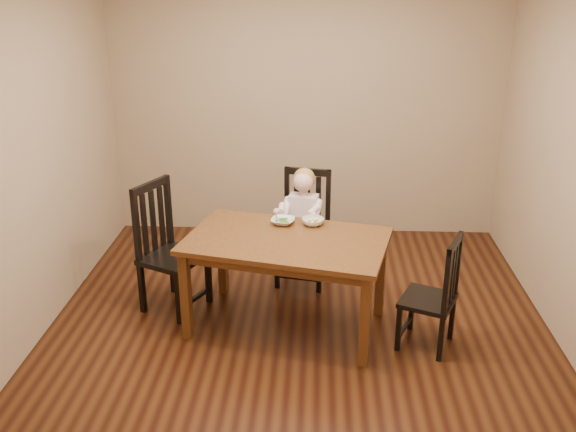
{
  "coord_description": "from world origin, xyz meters",
  "views": [
    {
      "loc": [
        0.13,
        -4.51,
        2.71
      ],
      "look_at": [
        -0.1,
        0.25,
        0.84
      ],
      "focal_mm": 40.0,
      "sensor_mm": 36.0,
      "label": 1
    }
  ],
  "objects_px": {
    "chair_child": "(304,229)",
    "chair_left": "(168,249)",
    "chair_right": "(434,295)",
    "toddler": "(303,216)",
    "bowl_veg": "(313,222)",
    "bowl_peas": "(283,221)",
    "dining_table": "(286,249)"
  },
  "relations": [
    {
      "from": "bowl_peas",
      "to": "chair_right",
      "type": "bearing_deg",
      "value": -25.32
    },
    {
      "from": "chair_child",
      "to": "bowl_peas",
      "type": "relative_size",
      "value": 5.44
    },
    {
      "from": "chair_left",
      "to": "chair_right",
      "type": "height_order",
      "value": "chair_left"
    },
    {
      "from": "chair_left",
      "to": "toddler",
      "type": "bearing_deg",
      "value": 140.88
    },
    {
      "from": "bowl_peas",
      "to": "chair_left",
      "type": "bearing_deg",
      "value": -178.67
    },
    {
      "from": "dining_table",
      "to": "toddler",
      "type": "bearing_deg",
      "value": 82.26
    },
    {
      "from": "dining_table",
      "to": "chair_right",
      "type": "bearing_deg",
      "value": -12.69
    },
    {
      "from": "toddler",
      "to": "chair_left",
      "type": "bearing_deg",
      "value": 35.88
    },
    {
      "from": "chair_left",
      "to": "chair_right",
      "type": "bearing_deg",
      "value": 102.16
    },
    {
      "from": "dining_table",
      "to": "toddler",
      "type": "xyz_separation_m",
      "value": [
        0.11,
        0.78,
        -0.03
      ]
    },
    {
      "from": "chair_child",
      "to": "chair_left",
      "type": "relative_size",
      "value": 0.94
    },
    {
      "from": "bowl_peas",
      "to": "chair_child",
      "type": "bearing_deg",
      "value": 73.36
    },
    {
      "from": "chair_left",
      "to": "chair_right",
      "type": "distance_m",
      "value": 2.17
    },
    {
      "from": "chair_child",
      "to": "bowl_peas",
      "type": "xyz_separation_m",
      "value": [
        -0.16,
        -0.54,
        0.29
      ]
    },
    {
      "from": "chair_child",
      "to": "toddler",
      "type": "bearing_deg",
      "value": 90.0
    },
    {
      "from": "toddler",
      "to": "bowl_veg",
      "type": "height_order",
      "value": "toddler"
    },
    {
      "from": "bowl_peas",
      "to": "bowl_veg",
      "type": "height_order",
      "value": "bowl_veg"
    },
    {
      "from": "chair_child",
      "to": "chair_right",
      "type": "distance_m",
      "value": 1.47
    },
    {
      "from": "toddler",
      "to": "bowl_peas",
      "type": "height_order",
      "value": "toddler"
    },
    {
      "from": "bowl_peas",
      "to": "bowl_veg",
      "type": "relative_size",
      "value": 1.06
    },
    {
      "from": "chair_left",
      "to": "toddler",
      "type": "distance_m",
      "value": 1.22
    },
    {
      "from": "dining_table",
      "to": "bowl_veg",
      "type": "distance_m",
      "value": 0.37
    },
    {
      "from": "toddler",
      "to": "bowl_peas",
      "type": "bearing_deg",
      "value": 83.93
    },
    {
      "from": "chair_child",
      "to": "chair_right",
      "type": "xyz_separation_m",
      "value": [
        0.99,
        -1.08,
        -0.06
      ]
    },
    {
      "from": "dining_table",
      "to": "toddler",
      "type": "distance_m",
      "value": 0.79
    },
    {
      "from": "chair_child",
      "to": "toddler",
      "type": "distance_m",
      "value": 0.16
    },
    {
      "from": "chair_right",
      "to": "bowl_veg",
      "type": "height_order",
      "value": "chair_right"
    },
    {
      "from": "chair_left",
      "to": "toddler",
      "type": "relative_size",
      "value": 1.89
    },
    {
      "from": "dining_table",
      "to": "bowl_peas",
      "type": "relative_size",
      "value": 8.95
    },
    {
      "from": "chair_left",
      "to": "bowl_veg",
      "type": "relative_size",
      "value": 6.14
    },
    {
      "from": "dining_table",
      "to": "chair_child",
      "type": "height_order",
      "value": "chair_child"
    },
    {
      "from": "dining_table",
      "to": "bowl_peas",
      "type": "distance_m",
      "value": 0.32
    }
  ]
}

